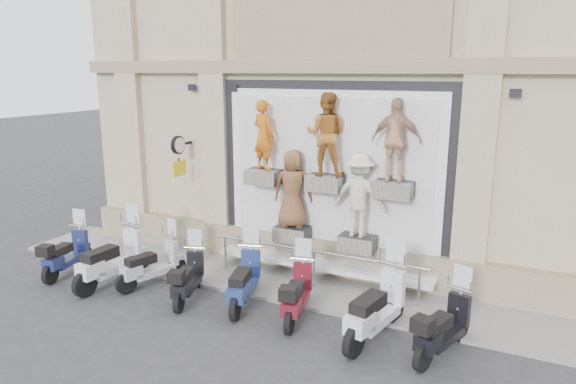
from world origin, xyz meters
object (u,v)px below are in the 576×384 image
at_px(clock_sign_bracket, 179,151).
at_px(scooter_h, 444,316).
at_px(scooter_b, 111,248).
at_px(guard_rail, 314,270).
at_px(scooter_a, 66,245).
at_px(scooter_e, 244,270).
at_px(scooter_f, 297,283).
at_px(scooter_d, 188,269).
at_px(scooter_c, 151,255).
at_px(scooter_g, 377,294).

xyz_separation_m(clock_sign_bracket, scooter_h, (6.93, -2.02, -2.07)).
bearing_deg(scooter_b, guard_rail, 25.94).
distance_m(scooter_a, scooter_b, 1.45).
bearing_deg(clock_sign_bracket, scooter_b, -99.05).
xyz_separation_m(scooter_e, scooter_f, (1.23, -0.06, -0.05)).
distance_m(scooter_d, scooter_f, 2.44).
bearing_deg(scooter_f, scooter_a, 170.79).
relative_size(guard_rail, scooter_h, 2.81).
xyz_separation_m(scooter_c, scooter_d, (1.19, -0.25, -0.03)).
distance_m(scooter_c, scooter_h, 6.44).
xyz_separation_m(scooter_c, scooter_g, (5.25, -0.14, 0.14)).
height_order(scooter_b, scooter_h, scooter_b).
distance_m(guard_rail, scooter_d, 2.75).
distance_m(scooter_a, scooter_c, 2.30).
xyz_separation_m(scooter_c, scooter_e, (2.40, 0.03, 0.05)).
bearing_deg(scooter_e, scooter_f, -18.06).
bearing_deg(scooter_b, scooter_c, 26.14).
bearing_deg(scooter_f, scooter_b, 171.86).
bearing_deg(scooter_a, scooter_d, -11.36).
distance_m(guard_rail, scooter_e, 1.69).
bearing_deg(scooter_e, guard_rail, 37.29).
bearing_deg(scooter_e, scooter_b, 171.11).
xyz_separation_m(scooter_a, scooter_b, (1.44, -0.01, 0.15)).
xyz_separation_m(scooter_e, scooter_g, (2.85, -0.17, 0.09)).
bearing_deg(scooter_e, clock_sign_bracket, 132.81).
relative_size(scooter_a, scooter_h, 0.99).
height_order(scooter_a, scooter_b, scooter_b).
distance_m(scooter_b, scooter_c, 0.92).
bearing_deg(clock_sign_bracket, scooter_f, -24.19).
relative_size(scooter_e, scooter_g, 0.90).
xyz_separation_m(clock_sign_bracket, scooter_f, (4.12, -1.85, -2.07)).
bearing_deg(clock_sign_bracket, scooter_c, -74.85).
distance_m(scooter_c, scooter_d, 1.22).
bearing_deg(scooter_g, clock_sign_bracket, 172.78).
xyz_separation_m(scooter_a, scooter_d, (3.47, 0.08, -0.03)).
bearing_deg(scooter_b, scooter_e, 10.70).
xyz_separation_m(guard_rail, clock_sign_bracket, (-3.90, 0.47, 2.34)).
relative_size(scooter_a, scooter_e, 0.93).
distance_m(clock_sign_bracket, scooter_e, 3.96).
xyz_separation_m(clock_sign_bracket, scooter_c, (0.49, -1.82, -2.08)).
height_order(scooter_a, scooter_e, scooter_e).
distance_m(scooter_a, scooter_h, 8.72).
bearing_deg(scooter_a, scooter_b, -13.02).
bearing_deg(scooter_b, scooter_g, 6.03).
bearing_deg(scooter_c, scooter_f, 17.79).
bearing_deg(scooter_a, scooter_c, -4.46).
relative_size(scooter_b, scooter_f, 1.20).
relative_size(scooter_c, scooter_h, 0.99).
xyz_separation_m(scooter_b, scooter_e, (3.23, 0.37, -0.10)).
bearing_deg(scooter_g, scooter_a, -166.91).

